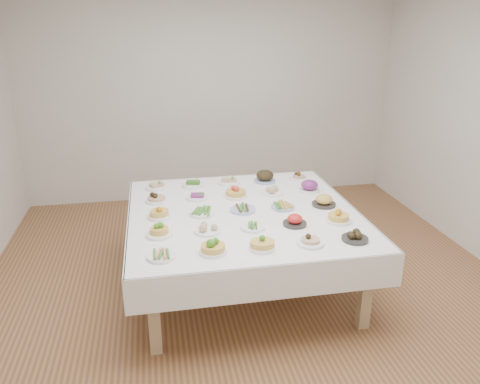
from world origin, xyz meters
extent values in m
plane|color=#99623F|center=(0.00, 0.00, 0.00)|extent=(5.00, 5.00, 0.00)
cube|color=silver|center=(0.00, 2.50, 1.40)|extent=(5.00, 0.02, 2.80)
cube|color=silver|center=(0.00, -2.50, 1.40)|extent=(5.00, 0.02, 2.80)
cube|color=white|center=(-0.05, 0.04, 0.72)|extent=(2.03, 2.03, 0.06)
cube|color=white|center=(-0.05, 1.06, 0.61)|extent=(2.05, 0.02, 0.28)
cube|color=white|center=(-0.05, -0.97, 0.61)|extent=(2.05, 0.01, 0.28)
cube|color=white|center=(0.97, 0.04, 0.61)|extent=(0.01, 2.05, 0.28)
cube|color=white|center=(-1.06, 0.04, 0.61)|extent=(0.02, 2.05, 0.28)
cube|color=tan|center=(-0.88, -0.79, 0.34)|extent=(0.09, 0.09, 0.69)
cube|color=tan|center=(0.79, -0.79, 0.34)|extent=(0.09, 0.09, 0.69)
cube|color=tan|center=(-0.88, 0.88, 0.34)|extent=(0.09, 0.09, 0.69)
cube|color=tan|center=(0.79, 0.88, 0.34)|extent=(0.09, 0.09, 0.69)
cylinder|color=white|center=(-0.80, -0.71, 0.76)|extent=(0.21, 0.21, 0.02)
cylinder|color=white|center=(-0.42, -0.70, 0.76)|extent=(0.20, 0.20, 0.02)
cylinder|color=white|center=(-0.05, -0.71, 0.76)|extent=(0.19, 0.19, 0.02)
cylinder|color=white|center=(0.33, -0.70, 0.76)|extent=(0.21, 0.21, 0.02)
cylinder|color=#2D2B28|center=(0.70, -0.70, 0.76)|extent=(0.21, 0.21, 0.02)
cylinder|color=white|center=(-0.80, -0.33, 0.76)|extent=(0.21, 0.21, 0.02)
cylinder|color=white|center=(-0.42, -0.34, 0.76)|extent=(0.22, 0.22, 0.02)
cylinder|color=white|center=(-0.04, -0.34, 0.76)|extent=(0.20, 0.20, 0.02)
cylinder|color=#2D2B28|center=(0.32, -0.34, 0.76)|extent=(0.20, 0.20, 0.02)
cylinder|color=white|center=(0.71, -0.34, 0.76)|extent=(0.21, 0.21, 0.02)
cylinder|color=white|center=(-0.79, 0.04, 0.76)|extent=(0.20, 0.20, 0.02)
cylinder|color=white|center=(-0.42, 0.05, 0.76)|extent=(0.23, 0.23, 0.02)
cylinder|color=#4C66B2|center=(-0.05, 0.05, 0.76)|extent=(0.23, 0.23, 0.02)
cylinder|color=#4C66B2|center=(0.33, 0.05, 0.76)|extent=(0.21, 0.21, 0.02)
cylinder|color=#2D2B28|center=(0.72, 0.04, 0.76)|extent=(0.22, 0.22, 0.02)
cylinder|color=white|center=(-0.81, 0.43, 0.76)|extent=(0.20, 0.20, 0.02)
cylinder|color=white|center=(-0.42, 0.43, 0.76)|extent=(0.21, 0.21, 0.02)
cylinder|color=white|center=(-0.05, 0.41, 0.76)|extent=(0.22, 0.22, 0.02)
cylinder|color=white|center=(0.33, 0.43, 0.76)|extent=(0.21, 0.21, 0.02)
cylinder|color=white|center=(0.71, 0.43, 0.76)|extent=(0.20, 0.20, 0.02)
cylinder|color=white|center=(-0.80, 0.80, 0.76)|extent=(0.22, 0.22, 0.02)
cylinder|color=white|center=(-0.43, 0.80, 0.76)|extent=(0.23, 0.23, 0.02)
cylinder|color=white|center=(-0.05, 0.81, 0.76)|extent=(0.23, 0.23, 0.02)
cylinder|color=#4C66B2|center=(0.34, 0.79, 0.76)|extent=(0.22, 0.22, 0.02)
cylinder|color=white|center=(0.72, 0.80, 0.76)|extent=(0.20, 0.20, 0.02)
camera|label=1|loc=(-0.80, -3.78, 2.39)|focal=35.00mm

